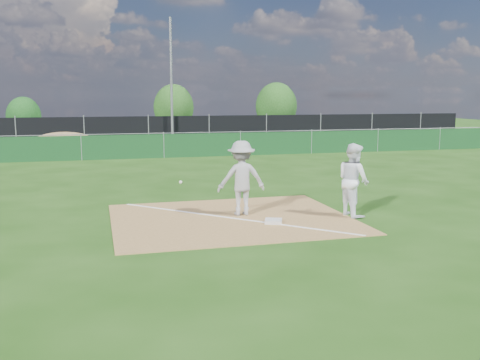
% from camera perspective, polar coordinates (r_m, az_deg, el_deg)
% --- Properties ---
extents(ground, '(90.00, 90.00, 0.00)m').
position_cam_1_polar(ground, '(22.41, -6.53, 0.93)').
color(ground, '#1B420E').
rests_on(ground, ground).
extents(infield_dirt, '(6.00, 5.00, 0.02)m').
position_cam_1_polar(infield_dirt, '(13.71, -0.91, -4.13)').
color(infield_dirt, olive).
rests_on(infield_dirt, ground).
extents(foul_line, '(5.01, 5.01, 0.01)m').
position_cam_1_polar(foul_line, '(13.71, -0.91, -4.07)').
color(foul_line, white).
rests_on(foul_line, infield_dirt).
extents(green_fence, '(44.00, 0.05, 1.20)m').
position_cam_1_polar(green_fence, '(27.26, -8.12, 3.61)').
color(green_fence, '#0F3918').
rests_on(green_fence, ground).
extents(dirt_mound, '(3.38, 2.60, 1.17)m').
position_cam_1_polar(dirt_mound, '(30.61, -18.29, 3.80)').
color(dirt_mound, olive).
rests_on(dirt_mound, ground).
extents(black_fence, '(46.00, 0.04, 1.80)m').
position_cam_1_polar(black_fence, '(35.17, -9.73, 5.26)').
color(black_fence, black).
rests_on(black_fence, ground).
extents(parking_lot, '(46.00, 9.00, 0.01)m').
position_cam_1_polar(parking_lot, '(40.20, -10.37, 4.41)').
color(parking_lot, black).
rests_on(parking_lot, ground).
extents(light_pole, '(0.16, 0.16, 8.00)m').
position_cam_1_polar(light_pole, '(34.98, -7.33, 10.37)').
color(light_pole, slate).
rests_on(light_pole, ground).
extents(first_base, '(0.53, 0.53, 0.09)m').
position_cam_1_polar(first_base, '(13.22, 3.58, -4.40)').
color(first_base, silver).
rests_on(first_base, infield_dirt).
extents(play_at_first, '(2.29, 0.76, 1.95)m').
position_cam_1_polar(play_at_first, '(13.93, 0.15, 0.21)').
color(play_at_first, '#ABABAD').
rests_on(play_at_first, infield_dirt).
extents(runner, '(0.83, 1.01, 1.91)m').
position_cam_1_polar(runner, '(14.19, 12.00, 0.01)').
color(runner, white).
rests_on(runner, ground).
extents(car_left, '(4.19, 1.99, 1.38)m').
position_cam_1_polar(car_left, '(39.17, -21.41, 4.85)').
color(car_left, '#A8AAB0').
rests_on(car_left, parking_lot).
extents(car_mid, '(5.15, 2.90, 1.61)m').
position_cam_1_polar(car_mid, '(38.92, -10.61, 5.45)').
color(car_mid, black).
rests_on(car_mid, parking_lot).
extents(car_right, '(4.89, 2.58, 1.35)m').
position_cam_1_polar(car_right, '(40.27, -2.83, 5.53)').
color(car_right, black).
rests_on(car_right, parking_lot).
extents(tree_left, '(2.56, 2.56, 3.04)m').
position_cam_1_polar(tree_left, '(44.31, -22.08, 6.33)').
color(tree_left, '#382316').
rests_on(tree_left, ground).
extents(tree_mid, '(3.45, 3.45, 4.09)m').
position_cam_1_polar(tree_mid, '(46.87, -7.09, 7.70)').
color(tree_mid, '#382316').
rests_on(tree_mid, ground).
extents(tree_right, '(3.58, 3.58, 4.25)m').
position_cam_1_polar(tree_right, '(46.99, 3.89, 7.85)').
color(tree_right, '#382316').
rests_on(tree_right, ground).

